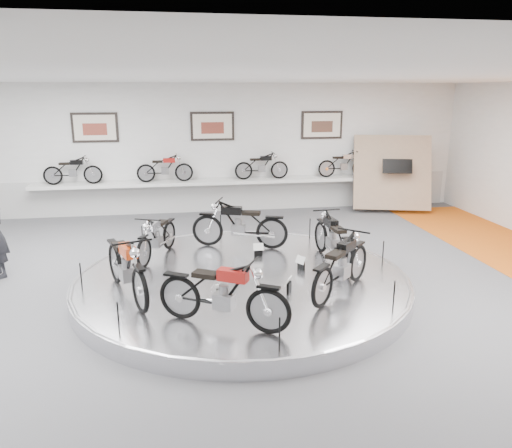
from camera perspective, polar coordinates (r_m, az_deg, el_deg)
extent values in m
plane|color=#4B4B4E|center=(9.54, -1.33, -8.23)|extent=(16.00, 16.00, 0.00)
plane|color=white|center=(8.77, -1.50, 16.54)|extent=(16.00, 16.00, 0.00)
plane|color=silver|center=(15.83, -4.95, 8.55)|extent=(16.00, 0.00, 16.00)
cube|color=#BCBCBA|center=(16.04, -4.83, 3.39)|extent=(15.68, 0.04, 1.10)
cylinder|color=silver|center=(9.76, -1.59, -6.74)|extent=(6.40, 6.40, 0.30)
torus|color=#B2B2BA|center=(9.72, -1.59, -6.08)|extent=(6.40, 6.40, 0.10)
cube|color=silver|center=(15.68, -4.79, 4.80)|extent=(11.00, 0.55, 0.10)
cube|color=silver|center=(15.85, -17.93, 10.45)|extent=(1.35, 0.06, 0.88)
cube|color=silver|center=(15.73, -5.00, 11.07)|extent=(1.35, 0.06, 0.88)
cube|color=silver|center=(16.37, 7.54, 11.15)|extent=(1.35, 0.06, 0.88)
cube|color=#9E8163|center=(16.47, 15.29, 5.70)|extent=(2.56, 1.52, 2.30)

